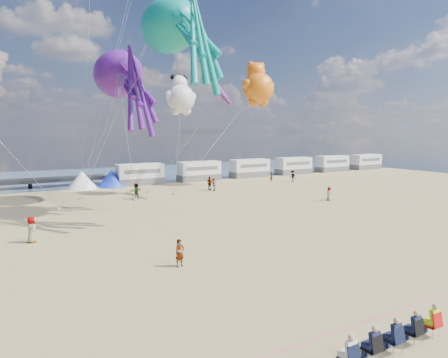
% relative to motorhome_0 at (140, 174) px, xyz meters
% --- Properties ---
extents(ground, '(120.00, 120.00, 0.00)m').
position_rel_motorhome_0_xyz_m(ground, '(-6.00, -40.00, -1.50)').
color(ground, tan).
rests_on(ground, ground).
extents(water, '(120.00, 120.00, 0.00)m').
position_rel_motorhome_0_xyz_m(water, '(-6.00, 15.00, -1.48)').
color(water, '#3D5974').
rests_on(water, ground).
extents(motorhome_0, '(6.60, 2.50, 3.00)m').
position_rel_motorhome_0_xyz_m(motorhome_0, '(0.00, 0.00, 0.00)').
color(motorhome_0, silver).
rests_on(motorhome_0, ground).
extents(motorhome_1, '(6.60, 2.50, 3.00)m').
position_rel_motorhome_0_xyz_m(motorhome_1, '(9.50, 0.00, 0.00)').
color(motorhome_1, silver).
rests_on(motorhome_1, ground).
extents(motorhome_2, '(6.60, 2.50, 3.00)m').
position_rel_motorhome_0_xyz_m(motorhome_2, '(19.00, 0.00, 0.00)').
color(motorhome_2, silver).
rests_on(motorhome_2, ground).
extents(motorhome_3, '(6.60, 2.50, 3.00)m').
position_rel_motorhome_0_xyz_m(motorhome_3, '(28.50, 0.00, 0.00)').
color(motorhome_3, silver).
rests_on(motorhome_3, ground).
extents(motorhome_4, '(6.60, 2.50, 3.00)m').
position_rel_motorhome_0_xyz_m(motorhome_4, '(38.00, 0.00, 0.00)').
color(motorhome_4, silver).
rests_on(motorhome_4, ground).
extents(motorhome_5, '(6.60, 2.50, 3.00)m').
position_rel_motorhome_0_xyz_m(motorhome_5, '(47.50, 0.00, 0.00)').
color(motorhome_5, silver).
rests_on(motorhome_5, ground).
extents(tent_white, '(4.00, 4.00, 2.40)m').
position_rel_motorhome_0_xyz_m(tent_white, '(-8.00, 0.00, -0.30)').
color(tent_white, white).
rests_on(tent_white, ground).
extents(tent_blue, '(4.00, 4.00, 2.40)m').
position_rel_motorhome_0_xyz_m(tent_blue, '(-4.00, 0.00, -0.30)').
color(tent_blue, '#1933CC').
rests_on(tent_blue, ground).
extents(spectator_row, '(6.10, 0.90, 1.30)m').
position_rel_motorhome_0_xyz_m(spectator_row, '(-6.73, -46.97, -0.85)').
color(spectator_row, black).
rests_on(spectator_row, ground).
extents(rope_line, '(34.00, 0.03, 0.03)m').
position_rel_motorhome_0_xyz_m(rope_line, '(-6.00, -45.00, -1.48)').
color(rope_line, '#F2338C').
rests_on(rope_line, ground).
extents(standing_person, '(0.62, 0.45, 1.58)m').
position_rel_motorhome_0_xyz_m(standing_person, '(-9.45, -35.15, -0.71)').
color(standing_person, tan).
rests_on(standing_person, ground).
extents(beachgoer_0, '(0.56, 0.74, 1.82)m').
position_rel_motorhome_0_xyz_m(beachgoer_0, '(-16.22, -25.46, -0.59)').
color(beachgoer_0, '#7F6659').
rests_on(beachgoer_0, ground).
extents(beachgoer_2, '(0.88, 1.00, 1.71)m').
position_rel_motorhome_0_xyz_m(beachgoer_2, '(21.32, -8.31, -0.65)').
color(beachgoer_2, '#7F6659').
rests_on(beachgoer_2, ground).
extents(beachgoer_3, '(1.02, 1.31, 1.78)m').
position_rel_motorhome_0_xyz_m(beachgoer_3, '(6.13, -9.77, -0.61)').
color(beachgoer_3, '#7F6659').
rests_on(beachgoer_3, ground).
extents(beachgoer_4, '(1.15, 0.85, 1.81)m').
position_rel_motorhome_0_xyz_m(beachgoer_4, '(-4.39, -11.79, -0.59)').
color(beachgoer_4, '#7F6659').
rests_on(beachgoer_4, ground).
extents(beachgoer_5, '(0.66, 1.44, 1.49)m').
position_rel_motorhome_0_xyz_m(beachgoer_5, '(18.40, -6.82, -0.75)').
color(beachgoer_5, '#7F6659').
rests_on(beachgoer_5, ground).
extents(beachgoer_6, '(0.66, 0.61, 1.52)m').
position_rel_motorhome_0_xyz_m(beachgoer_6, '(13.78, -23.45, -0.74)').
color(beachgoer_6, '#7F6659').
rests_on(beachgoer_6, ground).
extents(beachgoer_7, '(0.78, 0.92, 1.61)m').
position_rel_motorhome_0_xyz_m(beachgoer_7, '(6.18, -10.69, -0.69)').
color(beachgoer_7, '#7F6659').
rests_on(beachgoer_7, ground).
extents(sandbag_a, '(0.50, 0.35, 0.22)m').
position_rel_motorhome_0_xyz_m(sandbag_a, '(-12.80, -13.63, -1.39)').
color(sandbag_a, gray).
rests_on(sandbag_a, ground).
extents(sandbag_b, '(0.50, 0.35, 0.22)m').
position_rel_motorhome_0_xyz_m(sandbag_b, '(-4.80, -12.82, -1.39)').
color(sandbag_b, gray).
rests_on(sandbag_b, ground).
extents(sandbag_c, '(0.50, 0.35, 0.22)m').
position_rel_motorhome_0_xyz_m(sandbag_c, '(0.65, -11.09, -1.39)').
color(sandbag_c, gray).
rests_on(sandbag_c, ground).
extents(sandbag_d, '(0.50, 0.35, 0.22)m').
position_rel_motorhome_0_xyz_m(sandbag_d, '(-1.65, -8.11, -1.39)').
color(sandbag_d, gray).
rests_on(sandbag_d, ground).
extents(sandbag_e, '(0.50, 0.35, 0.22)m').
position_rel_motorhome_0_xyz_m(sandbag_e, '(-10.01, -9.34, -1.39)').
color(sandbag_e, gray).
rests_on(sandbag_e, ground).
extents(kite_octopus_teal, '(7.04, 10.59, 11.16)m').
position_rel_motorhome_0_xyz_m(kite_octopus_teal, '(-4.27, -21.86, 15.23)').
color(kite_octopus_teal, '#098780').
extents(kite_octopus_purple, '(8.05, 10.89, 11.44)m').
position_rel_motorhome_0_xyz_m(kite_octopus_purple, '(-6.23, -12.47, 12.14)').
color(kite_octopus_purple, '#501480').
extents(kite_panda, '(5.07, 4.93, 5.69)m').
position_rel_motorhome_0_xyz_m(kite_panda, '(1.50, -11.25, 9.96)').
color(kite_panda, silver).
extents(kite_teddy_orange, '(5.31, 5.01, 7.37)m').
position_rel_motorhome_0_xyz_m(kite_teddy_orange, '(14.31, -8.94, 12.06)').
color(kite_teddy_orange, orange).
extents(windsock_mid, '(1.95, 5.50, 5.41)m').
position_rel_motorhome_0_xyz_m(windsock_mid, '(4.97, -15.24, 10.20)').
color(windsock_mid, red).
extents(windsock_right, '(2.54, 4.72, 4.72)m').
position_rel_motorhome_0_xyz_m(windsock_right, '(-7.98, -18.92, 10.09)').
color(windsock_right, red).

